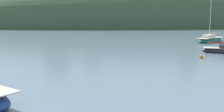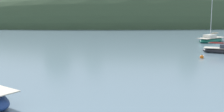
% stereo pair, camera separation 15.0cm
% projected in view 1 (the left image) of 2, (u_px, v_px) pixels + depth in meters
% --- Properties ---
extents(far_shoreline_hill, '(150.00, 36.00, 28.87)m').
position_uv_depth(far_shoreline_hill, '(166.00, 25.00, 96.20)').
color(far_shoreline_hill, '#384C33').
rests_on(far_shoreline_hill, ground).
extents(sailboat_white_near, '(6.18, 5.18, 7.74)m').
position_uv_depth(sailboat_white_near, '(210.00, 40.00, 48.94)').
color(sailboat_white_near, '#196B56').
rests_on(sailboat_white_near, ground).
extents(sailboat_yellow_far, '(5.18, 3.98, 6.73)m').
position_uv_depth(sailboat_yellow_far, '(223.00, 50.00, 36.88)').
color(sailboat_yellow_far, '#232328').
rests_on(sailboat_yellow_far, ground).
extents(mooring_buoy_inner, '(0.44, 0.44, 0.54)m').
position_uv_depth(mooring_buoy_inner, '(201.00, 57.00, 32.98)').
color(mooring_buoy_inner, orange).
rests_on(mooring_buoy_inner, ground).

